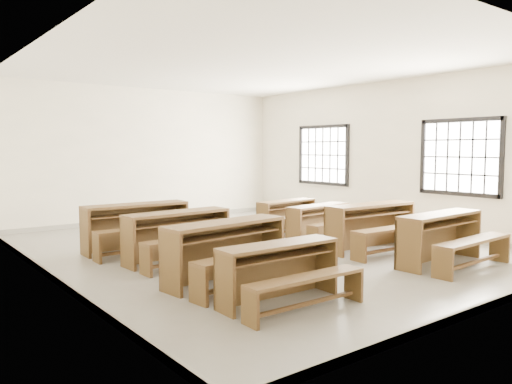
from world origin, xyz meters
TOP-DOWN VIEW (x-y plane):
  - room at (0.09, 0.00)m, footprint 8.50×8.50m
  - desk_set_0 at (-1.68, -2.66)m, footprint 1.54×0.82m
  - desk_set_1 at (-1.66, -1.56)m, footprint 1.88×1.13m
  - desk_set_2 at (-1.57, -0.08)m, footprint 1.78×1.00m
  - desk_set_3 at (-1.75, 1.08)m, footprint 1.82×0.97m
  - desk_set_4 at (1.51, -2.70)m, footprint 1.77×0.97m
  - desk_set_5 at (1.51, -1.37)m, footprint 1.83×1.01m
  - desk_set_6 at (1.52, -0.07)m, footprint 1.57×0.94m
  - desk_set_7 at (1.68, 1.06)m, footprint 1.52×0.89m

SIDE VIEW (x-z plane):
  - desk_set_7 at x=1.68m, z-range 0.05..0.71m
  - desk_set_6 at x=1.52m, z-range 0.06..0.73m
  - desk_set_0 at x=-1.68m, z-range 0.06..0.74m
  - desk_set_4 at x=1.51m, z-range 0.06..0.84m
  - desk_set_2 at x=-1.57m, z-range 0.06..0.85m
  - desk_set_1 at x=-1.66m, z-range 0.07..0.87m
  - desk_set_5 at x=1.51m, z-range 0.07..0.87m
  - desk_set_3 at x=-1.75m, z-range 0.07..0.88m
  - room at x=0.09m, z-range 0.54..3.74m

